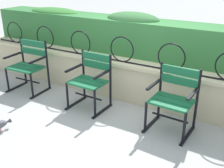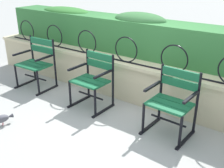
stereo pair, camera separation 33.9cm
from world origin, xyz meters
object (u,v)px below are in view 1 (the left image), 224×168
(park_chair_leftmost, at_px, (29,65))
(park_chair_centre_left, at_px, (91,79))
(pigeon_near_chairs, at_px, (0,124))
(park_chair_centre_right, at_px, (174,98))

(park_chair_leftmost, bearing_deg, park_chair_centre_left, 0.22)
(park_chair_leftmost, bearing_deg, pigeon_near_chairs, -61.11)
(park_chair_leftmost, bearing_deg, park_chair_centre_right, 0.42)
(park_chair_centre_right, bearing_deg, park_chair_leftmost, -179.58)
(park_chair_centre_left, relative_size, park_chair_centre_right, 0.99)
(park_chair_leftmost, height_order, park_chair_centre_left, park_chair_leftmost)
(park_chair_leftmost, xyz_separation_m, pigeon_near_chairs, (0.67, -1.22, -0.36))
(park_chair_centre_left, relative_size, pigeon_near_chairs, 2.96)
(park_chair_centre_left, distance_m, park_chair_centre_right, 1.32)
(pigeon_near_chairs, bearing_deg, park_chair_centre_right, 32.26)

